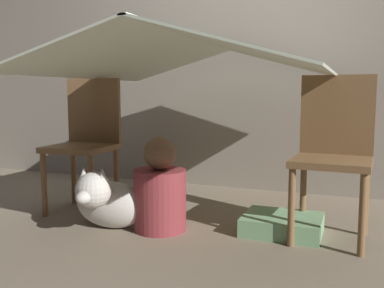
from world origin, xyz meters
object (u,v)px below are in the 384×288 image
at_px(chair_left, 86,138).
at_px(person_front, 160,192).
at_px(dog, 106,200).
at_px(chair_right, 334,149).

bearing_deg(chair_left, person_front, -23.68).
height_order(chair_left, dog, chair_left).
relative_size(person_front, dog, 1.20).
xyz_separation_m(chair_left, dog, (0.37, -0.35, -0.31)).
xyz_separation_m(chair_right, dog, (-1.21, -0.35, -0.31)).
height_order(chair_right, dog, chair_right).
bearing_deg(person_front, dog, -158.41).
relative_size(chair_right, dog, 1.97).
relative_size(chair_left, chair_right, 1.00).
bearing_deg(dog, chair_left, 136.52).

